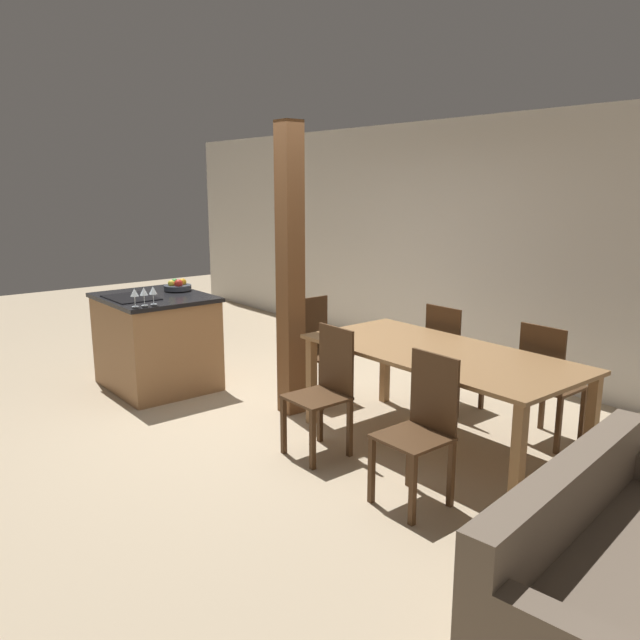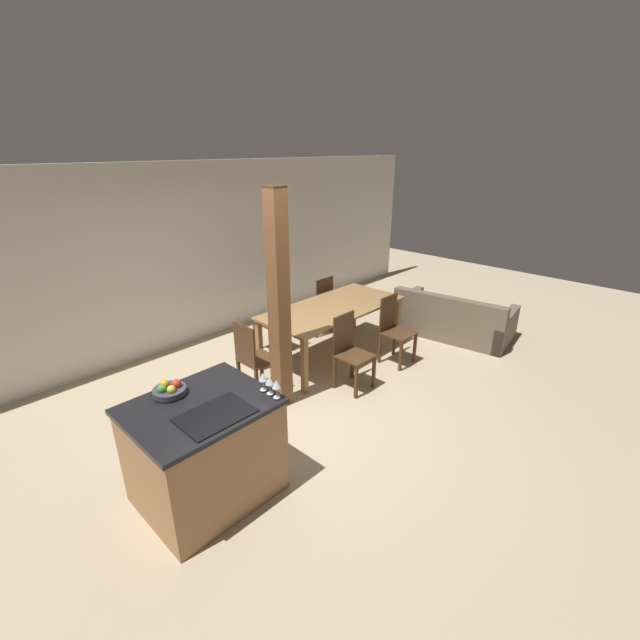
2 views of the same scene
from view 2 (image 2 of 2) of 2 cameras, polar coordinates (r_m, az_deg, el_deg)
name	(u,v)px [view 2 (image 2 of 2)]	position (r m, az deg, el deg)	size (l,w,h in m)	color
ground_plane	(297,414)	(5.08, -3.12, -12.47)	(16.00, 16.00, 0.00)	tan
wall_back	(166,261)	(6.62, -19.87, 7.47)	(11.20, 0.08, 2.70)	silver
kitchen_island	(205,450)	(3.95, -15.07, -16.42)	(1.13, 0.95, 0.94)	#9E7047
fruit_bowl	(169,389)	(3.86, -19.44, -8.72)	(0.28, 0.28, 0.12)	#383D47
wine_glass_near	(276,384)	(3.56, -5.84, -8.55)	(0.07, 0.07, 0.17)	silver
wine_glass_middle	(270,381)	(3.62, -6.75, -8.05)	(0.07, 0.07, 0.17)	silver
wine_glass_far	(263,377)	(3.68, -7.63, -7.56)	(0.07, 0.07, 0.17)	silver
dining_table	(333,312)	(6.08, 1.74, 1.05)	(2.14, 1.00, 0.78)	olive
dining_chair_near_left	(350,350)	(5.39, 4.02, -4.06)	(0.40, 0.40, 0.97)	#472D19
dining_chair_near_right	(394,328)	(6.10, 9.83, -1.12)	(0.40, 0.40, 0.97)	#472D19
dining_chair_far_left	(274,320)	(6.33, -6.09, -0.04)	(0.40, 0.40, 0.97)	#472D19
dining_chair_far_right	(320,304)	(6.94, -0.07, 2.13)	(0.40, 0.40, 0.97)	#472D19
dining_chair_head_end	(253,358)	(5.26, -8.92, -4.98)	(0.40, 0.40, 0.97)	#472D19
couch	(453,320)	(7.30, 17.31, 0.01)	(1.16, 1.88, 0.74)	brown
timber_post	(279,305)	(4.73, -5.50, 2.04)	(0.18, 0.18, 2.52)	brown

